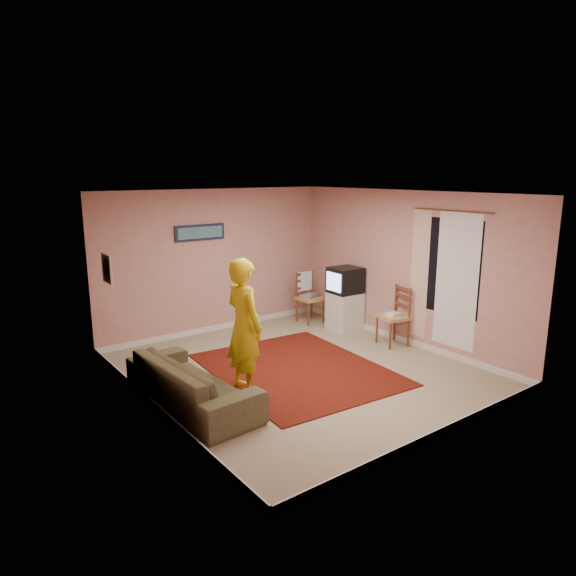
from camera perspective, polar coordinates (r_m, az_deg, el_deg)
ground at (r=7.75m, az=1.24°, el=-9.10°), size 5.00×5.00×0.00m
wall_back at (r=9.43m, az=-8.09°, el=2.95°), size 4.50×0.02×2.60m
wall_front at (r=5.67m, az=17.03°, el=-4.08°), size 4.50×0.02×2.60m
wall_left at (r=6.28m, az=-15.14°, el=-2.34°), size 0.02×5.00×2.60m
wall_right at (r=8.90m, az=12.81°, el=2.18°), size 0.02×5.00×2.60m
ceiling at (r=7.20m, az=1.35°, el=10.47°), size 4.50×5.00×0.02m
baseboard_back at (r=9.71m, az=-7.83°, el=-4.34°), size 4.50×0.02×0.10m
baseboard_front at (r=6.15m, az=16.17°, el=-15.29°), size 4.50×0.02×0.10m
baseboard_left at (r=6.71m, az=-14.43°, el=-12.68°), size 0.02×5.00×0.10m
baseboard_right at (r=9.20m, az=12.38°, el=-5.50°), size 0.02×5.00×0.10m
window at (r=8.33m, az=17.52°, el=2.23°), size 0.01×1.10×1.50m
curtain_sheer at (r=8.27m, az=18.20°, el=0.70°), size 0.01×0.75×2.10m
curtain_floral at (r=8.67m, az=14.39°, el=1.47°), size 0.01×0.35×2.10m
curtain_rod at (r=8.19m, az=17.74°, el=8.19°), size 0.02×1.40×0.02m
picture_back at (r=9.19m, az=-9.74°, el=6.10°), size 0.95×0.04×0.28m
picture_left at (r=7.72m, az=-19.44°, el=2.05°), size 0.04×0.38×0.42m
area_rug at (r=7.77m, az=1.00°, el=-9.00°), size 2.52×3.05×0.02m
tv_cabinet at (r=9.66m, az=6.31°, el=-2.54°), size 0.55×0.50×0.70m
crt_tv at (r=9.52m, az=6.37°, el=0.86°), size 0.58×0.52×0.48m
chair_a at (r=9.98m, az=2.48°, el=-0.49°), size 0.45×0.43×0.53m
dvd_player at (r=10.00m, az=2.47°, el=-0.86°), size 0.43×0.36×0.06m
blue_throw at (r=10.08m, az=1.81°, el=0.77°), size 0.35×0.04×0.37m
chair_b at (r=8.85m, az=11.63°, el=-2.39°), size 0.51×0.53×0.55m
game_console at (r=8.87m, az=11.61°, el=-2.87°), size 0.26×0.20×0.05m
sofa at (r=6.67m, az=-10.62°, el=-10.24°), size 0.96×2.15×0.61m
person at (r=6.79m, az=-4.89°, el=-4.21°), size 0.44×0.67×1.82m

